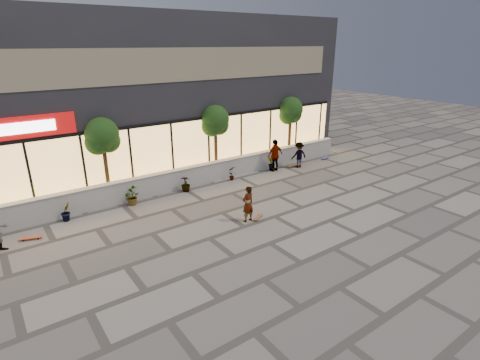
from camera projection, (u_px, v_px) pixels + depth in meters
ground at (270, 243)px, 13.92m from camera, size 80.00×80.00×0.00m
planter_wall at (182, 178)px, 19.07m from camera, size 22.00×0.42×1.04m
retail_building at (135, 93)px, 21.97m from camera, size 24.00×9.17×8.50m
shrub_b at (66, 212)px, 15.58m from camera, size 0.57×0.57×0.81m
shrub_c at (131, 196)px, 17.11m from camera, size 0.68×0.77×0.81m
shrub_d at (186, 184)px, 18.64m from camera, size 0.64×0.64×0.81m
shrub_e at (232, 173)px, 20.17m from camera, size 0.46×0.35×0.81m
shrub_f at (272, 164)px, 21.71m from camera, size 0.55×0.57×0.81m
tree_midwest at (102, 138)px, 16.84m from camera, size 1.60×1.50×3.92m
tree_mideast at (215, 122)px, 20.13m from camera, size 1.60×1.50×3.92m
tree_east at (291, 112)px, 23.14m from camera, size 1.60×1.50×3.92m
skater_center at (248, 204)px, 15.39m from camera, size 0.60×0.43×1.55m
skater_right_near at (275, 155)px, 21.48m from camera, size 1.12×0.50×1.88m
skater_right_far at (299, 155)px, 22.15m from camera, size 1.09×0.76×1.54m
skateboard_center at (258, 217)px, 15.85m from camera, size 0.70×0.50×0.08m
skateboard_left at (31, 238)px, 14.16m from camera, size 0.84×0.45×0.10m
skateboard_right_near at (293, 166)px, 22.45m from camera, size 0.79×0.23×0.09m
skateboard_right_far at (325, 158)px, 23.98m from camera, size 0.77×0.34×0.09m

